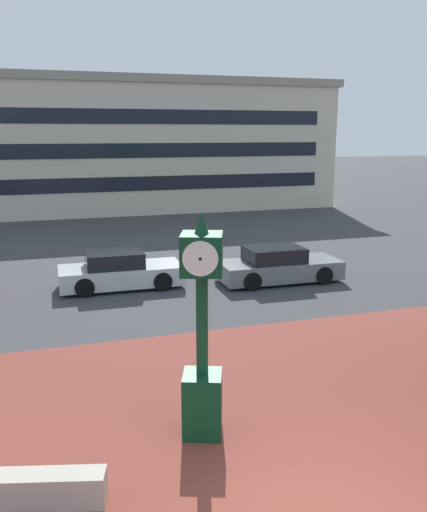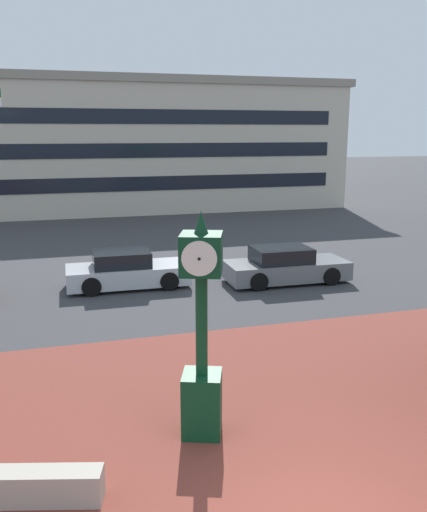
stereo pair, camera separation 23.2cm
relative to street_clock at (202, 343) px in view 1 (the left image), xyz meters
The scene contains 5 objects.
plaza_brick_paving 2.18m from the street_clock, 47.27° to the right, with size 44.00×11.74×0.01m, color brown.
street_clock is the anchor object (origin of this frame).
car_street_far 10.51m from the street_clock, 58.56° to the left, with size 4.38×1.90×1.28m.
car_street_distant 9.91m from the street_clock, 90.54° to the left, with size 4.20×1.88×1.28m.
civic_building 33.10m from the street_clock, 86.90° to the left, with size 31.87×14.18×8.77m.
Camera 1 is at (-3.37, -5.59, 5.27)m, focal length 38.15 mm.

